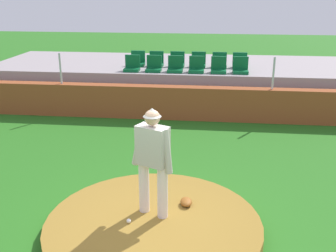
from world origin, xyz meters
TOP-DOWN VIEW (x-y plane):
  - ground_plane at (0.00, 0.00)m, footprint 60.00×60.00m
  - pitchers_mound at (0.00, 0.00)m, footprint 3.50×3.50m
  - pitcher at (-0.03, 0.23)m, footprint 0.74×0.45m
  - baseball at (-0.38, -0.10)m, footprint 0.07×0.07m
  - fielding_glove at (0.49, 0.57)m, footprint 0.23×0.32m
  - brick_barrier at (0.00, 6.02)m, footprint 15.36×0.40m
  - fence_post_left at (-3.72, 6.02)m, footprint 0.06×0.06m
  - fence_post_right at (2.59, 6.02)m, footprint 0.06×0.06m
  - bleacher_platform at (0.00, 8.71)m, footprint 13.77×4.21m
  - stadium_chair_0 at (-1.74, 7.11)m, footprint 0.48×0.44m
  - stadium_chair_1 at (-1.03, 7.13)m, footprint 0.48×0.44m
  - stadium_chair_2 at (-0.33, 7.12)m, footprint 0.48×0.44m
  - stadium_chair_3 at (0.34, 7.13)m, footprint 0.48×0.44m
  - stadium_chair_4 at (1.04, 7.13)m, footprint 0.48×0.44m
  - stadium_chair_5 at (1.73, 7.15)m, footprint 0.48×0.44m
  - stadium_chair_6 at (-1.72, 8.04)m, footprint 0.48×0.44m
  - stadium_chair_7 at (-1.07, 8.00)m, footprint 0.48×0.44m
  - stadium_chair_8 at (-0.35, 8.02)m, footprint 0.48×0.44m
  - stadium_chair_9 at (0.37, 8.04)m, footprint 0.48×0.44m
  - stadium_chair_10 at (1.07, 8.02)m, footprint 0.48×0.44m
  - stadium_chair_11 at (1.75, 8.02)m, footprint 0.48×0.44m

SIDE VIEW (x-z plane):
  - ground_plane at x=0.00m, z-range 0.00..0.00m
  - pitchers_mound at x=0.00m, z-range 0.00..0.20m
  - baseball at x=-0.38m, z-range 0.20..0.28m
  - fielding_glove at x=0.49m, z-range 0.20..0.31m
  - brick_barrier at x=0.00m, z-range 0.00..0.99m
  - bleacher_platform at x=0.00m, z-range 0.00..1.22m
  - pitcher at x=-0.03m, z-range 0.35..2.19m
  - stadium_chair_0 at x=-1.74m, z-range 1.12..1.62m
  - stadium_chair_1 at x=-1.03m, z-range 1.12..1.62m
  - stadium_chair_2 at x=-0.33m, z-range 1.12..1.62m
  - stadium_chair_3 at x=0.34m, z-range 1.12..1.62m
  - stadium_chair_4 at x=1.04m, z-range 1.12..1.62m
  - stadium_chair_5 at x=1.73m, z-range 1.12..1.62m
  - stadium_chair_6 at x=-1.72m, z-range 1.12..1.62m
  - stadium_chair_7 at x=-1.07m, z-range 1.12..1.62m
  - stadium_chair_8 at x=-0.35m, z-range 1.12..1.62m
  - stadium_chair_9 at x=0.37m, z-range 1.12..1.62m
  - stadium_chair_10 at x=1.07m, z-range 1.12..1.62m
  - stadium_chair_11 at x=1.75m, z-range 1.12..1.62m
  - fence_post_left at x=-3.72m, z-range 0.99..1.92m
  - fence_post_right at x=2.59m, z-range 0.99..1.92m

